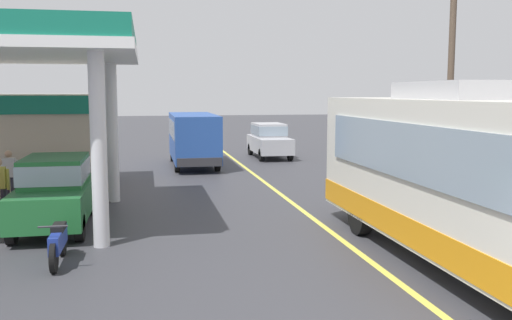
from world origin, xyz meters
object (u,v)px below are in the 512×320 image
at_px(car_at_pump, 55,188).
at_px(pedestrian_by_shop, 9,173).
at_px(motorcycle_parked_forecourt, 58,242).
at_px(car_trailing_behind_bus, 269,139).
at_px(coach_bus_main, 482,185).
at_px(minibus_opposing_lane, 193,135).

relative_size(car_at_pump, pedestrian_by_shop, 2.53).
bearing_deg(motorcycle_parked_forecourt, car_trailing_behind_bus, 64.79).
relative_size(pedestrian_by_shop, car_trailing_behind_bus, 0.40).
xyz_separation_m(coach_bus_main, car_at_pump, (-8.52, 5.52, -0.71)).
bearing_deg(minibus_opposing_lane, motorcycle_parked_forecourt, -105.06).
bearing_deg(pedestrian_by_shop, motorcycle_parked_forecourt, -70.70).
distance_m(car_at_pump, pedestrian_by_shop, 4.16).
bearing_deg(motorcycle_parked_forecourt, minibus_opposing_lane, 74.94).
xyz_separation_m(car_at_pump, motorcycle_parked_forecourt, (0.51, -3.28, -0.57)).
bearing_deg(coach_bus_main, car_at_pump, 147.06).
bearing_deg(pedestrian_by_shop, minibus_opposing_lane, 50.80).
bearing_deg(pedestrian_by_shop, car_trailing_behind_bus, 44.65).
relative_size(car_at_pump, car_trailing_behind_bus, 1.00).
distance_m(coach_bus_main, minibus_opposing_lane, 17.56).
height_order(minibus_opposing_lane, motorcycle_parked_forecourt, minibus_opposing_lane).
distance_m(minibus_opposing_lane, car_trailing_behind_bus, 5.04).
bearing_deg(minibus_opposing_lane, pedestrian_by_shop, -129.20).
bearing_deg(car_trailing_behind_bus, coach_bus_main, -90.70).
bearing_deg(coach_bus_main, motorcycle_parked_forecourt, 164.36).
relative_size(minibus_opposing_lane, car_trailing_behind_bus, 1.46).
xyz_separation_m(minibus_opposing_lane, car_trailing_behind_bus, (4.25, 2.67, -0.46)).
distance_m(coach_bus_main, car_trailing_behind_bus, 19.78).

